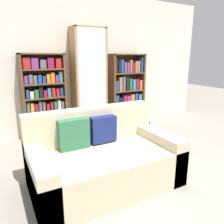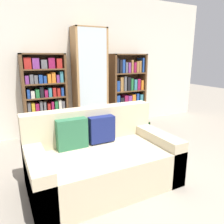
% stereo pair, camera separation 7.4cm
% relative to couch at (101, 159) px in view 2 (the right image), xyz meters
% --- Properties ---
extents(ground_plane, '(16.00, 16.00, 0.00)m').
position_rel_couch_xyz_m(ground_plane, '(0.52, -0.62, -0.30)').
color(ground_plane, gray).
extents(wall_back, '(6.04, 0.06, 2.70)m').
position_rel_couch_xyz_m(wall_back, '(0.52, 2.07, 1.05)').
color(wall_back, silver).
rests_on(wall_back, ground).
extents(couch, '(1.69, 0.97, 0.87)m').
position_rel_couch_xyz_m(couch, '(0.00, 0.00, 0.00)').
color(couch, beige).
rests_on(couch, ground).
extents(bookshelf_left, '(0.77, 0.32, 1.55)m').
position_rel_couch_xyz_m(bookshelf_left, '(-0.27, 1.87, 0.47)').
color(bookshelf_left, brown).
rests_on(bookshelf_left, ground).
extents(display_cabinet, '(0.64, 0.36, 2.02)m').
position_rel_couch_xyz_m(display_cabinet, '(0.61, 1.85, 0.70)').
color(display_cabinet, '#AD7F4C').
rests_on(display_cabinet, ground).
extents(bookshelf_right, '(0.78, 0.32, 1.55)m').
position_rel_couch_xyz_m(bookshelf_right, '(1.48, 1.87, 0.44)').
color(bookshelf_right, brown).
rests_on(bookshelf_right, ground).
extents(wine_bottle, '(0.09, 0.09, 0.39)m').
position_rel_couch_xyz_m(wine_bottle, '(1.25, 0.72, -0.14)').
color(wine_bottle, '#143819').
rests_on(wine_bottle, ground).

